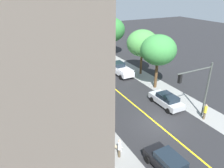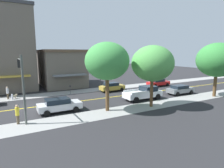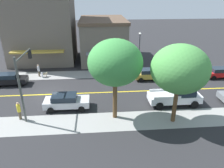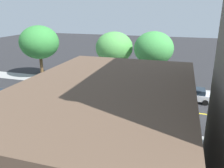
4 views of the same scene
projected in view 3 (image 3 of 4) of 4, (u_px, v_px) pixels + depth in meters
The scene contains 20 objects.
ground_plane at pixel (48, 94), 25.38m from camera, with size 140.00×140.00×0.00m, color #262628.
sidewalk_left at pixel (56, 75), 31.14m from camera, with size 3.22×126.00×0.01m, color gray.
sidewalk_right at pixel (35, 125), 19.61m from camera, with size 3.22×126.00×0.01m, color gray.
road_centerline_stripe at pixel (48, 94), 25.38m from camera, with size 0.20×126.00×0.00m, color yellow.
tan_rowhouse at pixel (41, 18), 35.10m from camera, with size 10.53×10.81×14.48m.
brick_apartment_block at pixel (103, 39), 37.35m from camera, with size 12.74×7.77×7.07m.
street_tree_left_near at pixel (115, 63), 18.63m from camera, with size 4.90×4.90×7.70m.
street_tree_left_far at pixel (180, 69), 18.12m from camera, with size 5.03×5.03×7.41m.
fire_hydrant at pixel (42, 75), 30.16m from camera, with size 0.44×0.24×0.81m.
parking_meter at pixel (100, 71), 30.15m from camera, with size 0.12×0.18×1.39m.
traffic_light_mast at pixel (23, 75), 19.77m from camera, with size 4.77×0.32×6.35m.
street_lamp at pixel (139, 49), 29.97m from camera, with size 0.70×0.36×6.12m.
red_sedan_left_curb at pixel (221, 72), 30.07m from camera, with size 2.07×4.67×1.45m.
silver_sedan_right_curb at pixel (66, 101), 22.16m from camera, with size 2.14×4.70×1.54m.
gold_sedan_left_curb at pixel (149, 74), 29.35m from camera, with size 2.00×4.23×1.52m.
black_sedan_left_curb at pixel (10, 79), 27.66m from camera, with size 2.11×4.27×1.55m.
white_pickup_truck at pixel (176, 96), 22.93m from camera, with size 2.34×5.56×1.86m.
pedestrian_white_shirt at pixel (39, 70), 30.27m from camera, with size 0.31×0.31×1.82m.
pedestrian_yellow_shirt at pixel (19, 110), 20.13m from camera, with size 0.34×0.34×1.84m.
small_dog at pixel (45, 74), 30.45m from camera, with size 0.58×0.85×0.65m.
Camera 3 is at (23.25, 5.79, 11.42)m, focal length 33.97 mm.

